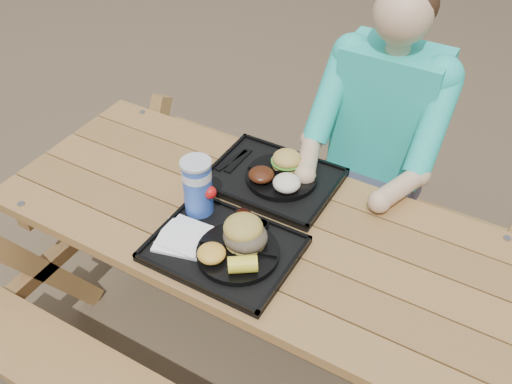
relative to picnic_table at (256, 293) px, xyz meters
The scene contains 18 objects.
ground 0.38m from the picnic_table, ahead, with size 60.00×60.00×0.00m, color #999999.
picnic_table is the anchor object (origin of this frame).
tray_near 0.42m from the picnic_table, 95.98° to the right, with size 0.45×0.35×0.02m, color black.
tray_far 0.44m from the picnic_table, 103.38° to the left, with size 0.45×0.35×0.02m, color black.
plate_near 0.44m from the picnic_table, 78.20° to the right, with size 0.26×0.26×0.02m, color black.
plate_far 0.46m from the picnic_table, 95.19° to the left, with size 0.26×0.26×0.02m, color black.
napkin_stack 0.48m from the picnic_table, 126.07° to the right, with size 0.15×0.15×0.02m, color white.
soda_cup 0.53m from the picnic_table, 160.85° to the right, with size 0.10×0.10×0.20m, color #1841B6.
condiment_bbq 0.41m from the picnic_table, 128.54° to the right, with size 0.06×0.06×0.03m, color black.
condiment_mustard 0.41m from the picnic_table, 43.32° to the right, with size 0.05×0.05×0.03m, color yellow.
sandwich 0.50m from the picnic_table, 73.53° to the right, with size 0.13×0.13×0.14m, color gold, non-canonical shape.
mac_cheese 0.50m from the picnic_table, 93.34° to the right, with size 0.09×0.09×0.04m, color yellow.
corn_cob 0.51m from the picnic_table, 68.98° to the right, with size 0.09×0.09×0.05m, color yellow, non-canonical shape.
cutlery_far 0.51m from the picnic_table, 132.33° to the left, with size 0.03×0.16×0.01m, color black.
burger 0.54m from the picnic_table, 95.92° to the left, with size 0.11×0.11×0.09m, color gold, non-canonical shape.
baked_beans 0.47m from the picnic_table, 113.78° to the left, with size 0.09×0.09×0.04m, color #431C0D.
potato_salad 0.47m from the picnic_table, 78.55° to the left, with size 0.10×0.10×0.05m, color white.
diner 0.75m from the picnic_table, 73.60° to the left, with size 0.48×0.84×1.28m, color #18ABA1, non-canonical shape.
Camera 1 is at (0.69, -1.20, 2.08)m, focal length 40.00 mm.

